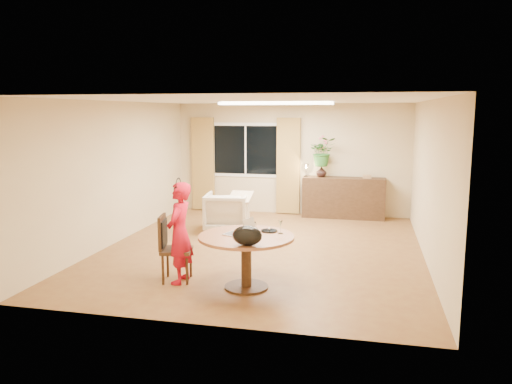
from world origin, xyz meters
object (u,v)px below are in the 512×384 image
(dining_chair, at_px, (177,248))
(armchair, at_px, (227,212))
(dining_table, at_px, (246,247))
(child, at_px, (180,233))
(sideboard, at_px, (344,198))

(dining_chair, distance_m, armchair, 3.08)
(dining_table, height_order, child, child)
(armchair, height_order, sideboard, sideboard)
(dining_table, bearing_deg, child, 178.44)
(sideboard, bearing_deg, child, -112.37)
(dining_chair, height_order, child, child)
(sideboard, bearing_deg, armchair, -140.80)
(child, xyz_separation_m, sideboard, (2.04, 4.95, -0.26))
(dining_chair, xyz_separation_m, armchair, (-0.14, 3.07, -0.09))
(dining_table, relative_size, child, 0.91)
(dining_chair, xyz_separation_m, sideboard, (2.11, 4.90, -0.02))
(dining_table, relative_size, dining_chair, 1.36)
(sideboard, bearing_deg, dining_table, -102.04)
(armchair, bearing_deg, sideboard, -148.63)
(dining_chair, relative_size, armchair, 1.11)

